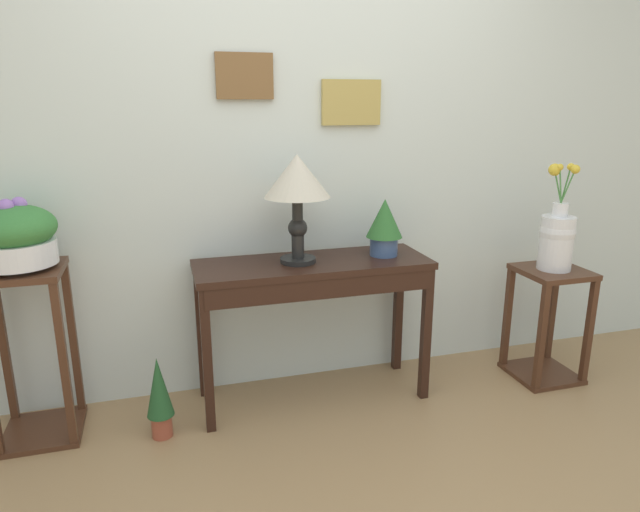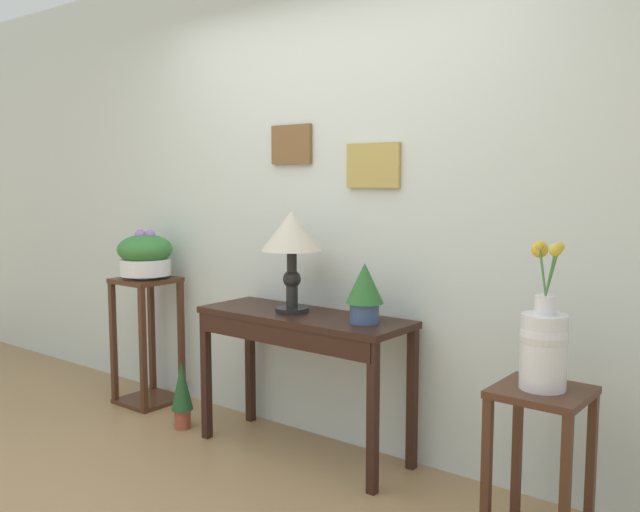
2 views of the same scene
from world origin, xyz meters
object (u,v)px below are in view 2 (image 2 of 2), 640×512
object	(u,v)px
table_lamp	(292,237)
planter_bowl_wide_left	(145,255)
pedestal_stand_right	(539,468)
potted_plant_floor	(182,392)
potted_plant_on_console	(365,290)
flower_vase_tall_right	(544,341)
pedestal_stand_left	(148,341)
console_table	(300,335)

from	to	relation	value
table_lamp	planter_bowl_wide_left	bearing A→B (deg)	179.29
table_lamp	pedestal_stand_right	size ratio (longest dim) A/B	0.83
planter_bowl_wide_left	pedestal_stand_right	bearing A→B (deg)	-3.51
planter_bowl_wide_left	potted_plant_floor	size ratio (longest dim) A/B	0.86
potted_plant_on_console	flower_vase_tall_right	world-z (taller)	flower_vase_tall_right
table_lamp	flower_vase_tall_right	bearing A→B (deg)	-5.98
potted_plant_on_console	pedestal_stand_left	world-z (taller)	potted_plant_on_console
potted_plant_on_console	planter_bowl_wide_left	bearing A→B (deg)	179.62
pedestal_stand_left	flower_vase_tall_right	bearing A→B (deg)	-3.51
pedestal_stand_right	potted_plant_floor	xyz separation A→B (m)	(-2.15, -0.02, -0.10)
pedestal_stand_right	potted_plant_on_console	bearing A→B (deg)	170.86
potted_plant_on_console	potted_plant_floor	distance (m)	1.40
potted_plant_on_console	planter_bowl_wide_left	world-z (taller)	planter_bowl_wide_left
table_lamp	flower_vase_tall_right	xyz separation A→B (m)	(1.43, -0.15, -0.33)
potted_plant_floor	potted_plant_on_console	bearing A→B (deg)	8.11
pedestal_stand_left	potted_plant_on_console	bearing A→B (deg)	-0.39
flower_vase_tall_right	pedestal_stand_right	bearing A→B (deg)	-44.95
console_table	potted_plant_on_console	bearing A→B (deg)	4.17
potted_plant_on_console	pedestal_stand_left	distance (m)	1.82
console_table	pedestal_stand_right	bearing A→B (deg)	-5.32
potted_plant_on_console	planter_bowl_wide_left	distance (m)	1.74
pedestal_stand_right	table_lamp	bearing A→B (deg)	174.01
pedestal_stand_right	potted_plant_floor	bearing A→B (deg)	-179.59
potted_plant_on_console	console_table	bearing A→B (deg)	-175.83
potted_plant_on_console	pedestal_stand_right	size ratio (longest dim) A/B	0.46
pedestal_stand_right	potted_plant_floor	distance (m)	2.15
flower_vase_tall_right	planter_bowl_wide_left	bearing A→B (deg)	176.49
console_table	table_lamp	bearing A→B (deg)	162.73
console_table	pedestal_stand_left	xyz separation A→B (m)	(-1.35, 0.04, -0.24)
console_table	flower_vase_tall_right	distance (m)	1.37
table_lamp	planter_bowl_wide_left	distance (m)	1.28
planter_bowl_wide_left	flower_vase_tall_right	size ratio (longest dim) A/B	0.60
console_table	pedestal_stand_left	world-z (taller)	pedestal_stand_left
pedestal_stand_left	flower_vase_tall_right	size ratio (longest dim) A/B	1.44
table_lamp	planter_bowl_wide_left	xyz separation A→B (m)	(-1.27, 0.02, -0.18)
table_lamp	pedestal_stand_right	bearing A→B (deg)	-5.99
console_table	potted_plant_on_console	distance (m)	0.48
console_table	table_lamp	world-z (taller)	table_lamp
planter_bowl_wide_left	potted_plant_floor	bearing A→B (deg)	-18.21
pedestal_stand_right	pedestal_stand_left	bearing A→B (deg)	176.48
console_table	table_lamp	xyz separation A→B (m)	(-0.08, 0.02, 0.51)
potted_plant_on_console	pedestal_stand_right	bearing A→B (deg)	-9.14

